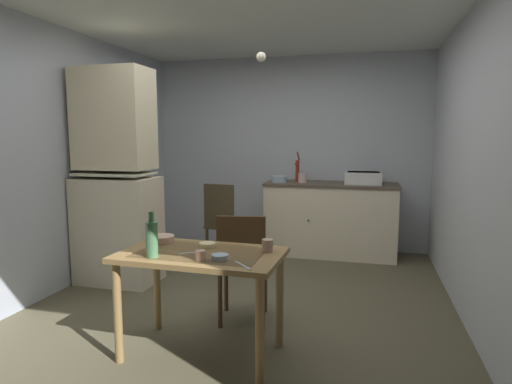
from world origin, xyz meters
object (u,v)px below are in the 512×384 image
object	(u,v)px
hutch_cabinet	(117,184)
mixing_bowl_counter	(279,179)
serving_bowl_wide	(207,245)
glass_bottle	(152,238)
chair_by_counter	(223,221)
mug_dark	(267,246)
chair_far_side	(243,265)
sink_basin	(363,178)
dining_table	(201,268)
hand_pump	(297,169)

from	to	relation	value
hutch_cabinet	mixing_bowl_counter	bearing A→B (deg)	48.05
serving_bowl_wide	glass_bottle	bearing A→B (deg)	-126.68
chair_by_counter	mug_dark	world-z (taller)	chair_by_counter
mug_dark	glass_bottle	xyz separation A→B (m)	(-0.70, -0.32, 0.08)
chair_far_side	hutch_cabinet	bearing A→B (deg)	156.53
chair_far_side	mug_dark	distance (m)	0.60
chair_far_side	chair_by_counter	world-z (taller)	chair_by_counter
sink_basin	serving_bowl_wide	distance (m)	2.89
dining_table	serving_bowl_wide	bearing A→B (deg)	93.89
hand_pump	dining_table	world-z (taller)	hand_pump
dining_table	mug_dark	world-z (taller)	mug_dark
hand_pump	chair_by_counter	bearing A→B (deg)	-136.13
hutch_cabinet	chair_by_counter	xyz separation A→B (m)	(0.84, 0.90, -0.52)
hutch_cabinet	mug_dark	xyz separation A→B (m)	(1.84, -1.09, -0.25)
mixing_bowl_counter	dining_table	world-z (taller)	mixing_bowl_counter
chair_far_side	serving_bowl_wide	xyz separation A→B (m)	(-0.14, -0.41, 0.26)
serving_bowl_wide	sink_basin	bearing A→B (deg)	68.53
sink_basin	chair_by_counter	world-z (taller)	sink_basin
mixing_bowl_counter	mug_dark	bearing A→B (deg)	-80.36
dining_table	serving_bowl_wide	size ratio (longest dim) A/B	9.58
hutch_cabinet	dining_table	world-z (taller)	hutch_cabinet
dining_table	glass_bottle	size ratio (longest dim) A/B	3.71
chair_far_side	sink_basin	bearing A→B (deg)	68.15
dining_table	mug_dark	bearing A→B (deg)	16.50
hutch_cabinet	glass_bottle	bearing A→B (deg)	-51.18
hutch_cabinet	chair_by_counter	distance (m)	1.34
hutch_cabinet	dining_table	distance (m)	1.90
sink_basin	chair_by_counter	bearing A→B (deg)	-156.58
hutch_cabinet	hand_pump	size ratio (longest dim) A/B	5.62
sink_basin	mug_dark	world-z (taller)	sink_basin
dining_table	mug_dark	size ratio (longest dim) A/B	13.18
mixing_bowl_counter	hutch_cabinet	bearing A→B (deg)	-131.95
hutch_cabinet	chair_by_counter	world-z (taller)	hutch_cabinet
dining_table	chair_far_side	world-z (taller)	chair_far_side
hutch_cabinet	chair_by_counter	size ratio (longest dim) A/B	2.27
mug_dark	hand_pump	bearing A→B (deg)	94.77
mixing_bowl_counter	dining_table	bearing A→B (deg)	-89.76
sink_basin	mixing_bowl_counter	xyz separation A→B (m)	(-1.05, -0.05, -0.04)
hutch_cabinet	glass_bottle	distance (m)	1.83
hand_pump	chair_by_counter	distance (m)	1.22
mixing_bowl_counter	chair_by_counter	xyz separation A→B (m)	(-0.55, -0.64, -0.46)
hand_pump	dining_table	xyz separation A→B (m)	(-0.21, -2.87, -0.47)
dining_table	mug_dark	xyz separation A→B (m)	(0.44, 0.13, 0.15)
hutch_cabinet	mug_dark	world-z (taller)	hutch_cabinet
serving_bowl_wide	dining_table	bearing A→B (deg)	-86.11
hand_pump	serving_bowl_wide	bearing A→B (deg)	-94.59
hand_pump	glass_bottle	bearing A→B (deg)	-98.75
hutch_cabinet	glass_bottle	size ratio (longest dim) A/B	7.20
glass_bottle	chair_far_side	bearing A→B (deg)	62.11
sink_basin	mixing_bowl_counter	world-z (taller)	sink_basin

